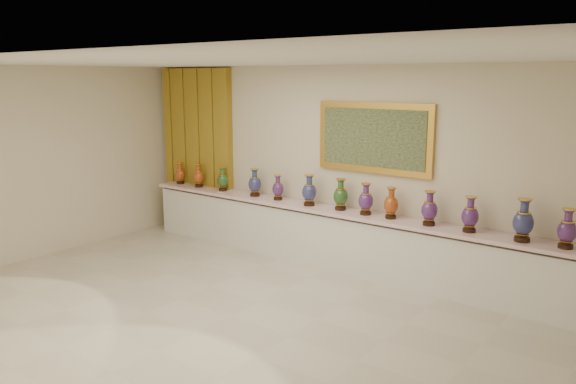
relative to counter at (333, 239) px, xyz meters
The scene contains 17 objects.
ground 2.31m from the counter, 90.00° to the right, with size 8.00×8.00×0.00m, color beige.
room 2.72m from the counter, behind, with size 8.00×8.00×8.00m.
counter is the anchor object (origin of this frame).
vase_0 3.39m from the counter, behind, with size 0.24×0.24×0.39m.
vase_1 2.91m from the counter, behind, with size 0.20×0.20×0.42m.
vase_2 2.35m from the counter, behind, with size 0.22×0.22×0.41m.
vase_3 1.67m from the counter, behind, with size 0.24×0.24×0.46m.
vase_4 1.23m from the counter, behind, with size 0.24×0.24×0.40m.
vase_5 0.80m from the counter, behind, with size 0.28×0.28×0.48m.
vase_6 0.68m from the counter, ahead, with size 0.28×0.28×0.47m.
vase_7 0.87m from the counter, ahead, with size 0.22×0.22×0.45m.
vase_8 1.15m from the counter, ahead, with size 0.26×0.26×0.44m.
vase_9 1.65m from the counter, ahead, with size 0.28×0.28×0.46m.
vase_10 2.16m from the counter, ahead, with size 0.22×0.22×0.46m.
vase_11 2.79m from the counter, ahead, with size 0.30×0.30×0.52m.
vase_12 3.25m from the counter, ahead, with size 0.28×0.28×0.46m.
label_card 2.25m from the counter, behind, with size 0.10×0.06×0.00m, color white.
Camera 1 is at (4.38, -4.60, 2.83)m, focal length 35.00 mm.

